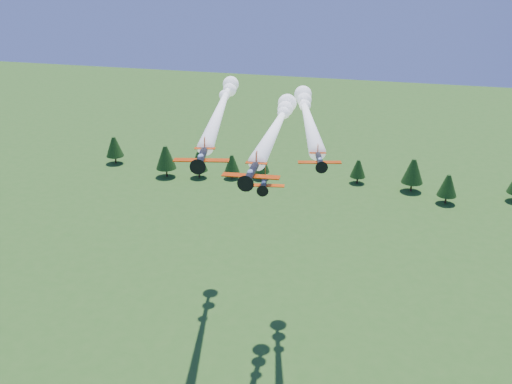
% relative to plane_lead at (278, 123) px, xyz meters
% --- Properties ---
extents(plane_lead, '(9.32, 45.46, 3.70)m').
position_rel_plane_lead_xyz_m(plane_lead, '(0.00, 0.00, 0.00)').
color(plane_lead, black).
rests_on(plane_lead, ground).
extents(plane_left, '(17.93, 57.35, 3.70)m').
position_rel_plane_lead_xyz_m(plane_left, '(-14.23, 11.39, -0.38)').
color(plane_left, black).
rests_on(plane_left, ground).
extents(plane_right, '(15.56, 45.51, 3.70)m').
position_rel_plane_lead_xyz_m(plane_right, '(3.61, 8.55, -0.16)').
color(plane_right, black).
rests_on(plane_right, ground).
extents(plane_slot, '(6.92, 7.58, 2.41)m').
position_rel_plane_lead_xyz_m(plane_slot, '(0.23, -10.47, -7.30)').
color(plane_slot, black).
rests_on(plane_slot, ground).
extents(treeline, '(179.62, 21.16, 11.61)m').
position_rel_plane_lead_xyz_m(treeline, '(-0.27, 91.24, -41.03)').
color(treeline, '#382314').
rests_on(treeline, ground).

